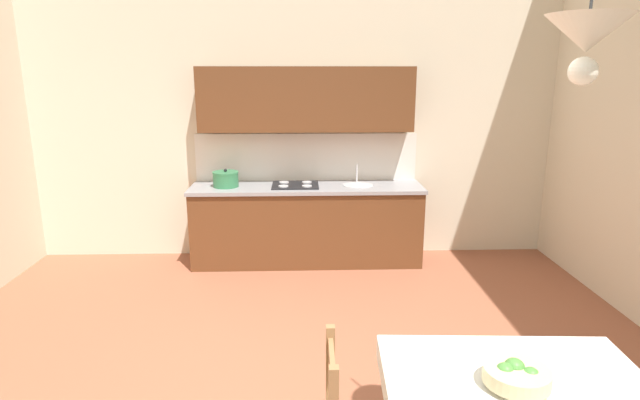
% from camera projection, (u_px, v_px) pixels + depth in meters
% --- Properties ---
extents(wall_back, '(6.60, 0.12, 4.30)m').
position_uv_depth(wall_back, '(294.00, 71.00, 5.82)').
color(wall_back, beige).
rests_on(wall_back, ground_plane).
extents(kitchen_cabinetry, '(2.60, 0.63, 2.20)m').
position_uv_depth(kitchen_cabinetry, '(306.00, 189.00, 5.82)').
color(kitchen_cabinetry, brown).
rests_on(kitchen_cabinetry, ground_plane).
extents(fruit_bowl, '(0.30, 0.30, 0.12)m').
position_uv_depth(fruit_bowl, '(516.00, 375.00, 2.33)').
color(fruit_bowl, beige).
rests_on(fruit_bowl, dining_table).
extents(pendant_lamp, '(0.32, 0.32, 0.81)m').
position_uv_depth(pendant_lamp, '(587.00, 36.00, 1.94)').
color(pendant_lamp, black).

